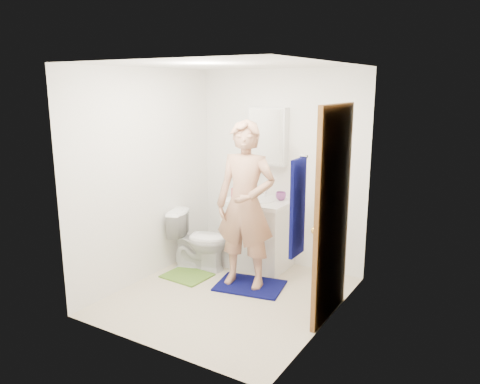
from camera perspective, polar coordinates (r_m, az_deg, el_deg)
name	(u,v)px	position (r m, az deg, el deg)	size (l,w,h in m)	color
floor	(229,297)	(5.15, -1.40, -12.63)	(2.20, 2.40, 0.02)	beige
ceiling	(227,63)	(4.65, -1.57, 15.39)	(2.20, 2.40, 0.02)	white
wall_back	(281,169)	(5.79, 5.01, 2.83)	(2.20, 0.02, 2.40)	white
wall_front	(146,214)	(3.82, -11.35, -2.68)	(2.20, 0.02, 2.40)	white
wall_left	(146,176)	(5.42, -11.41, 1.93)	(0.02, 2.40, 2.40)	white
wall_right	(332,200)	(4.27, 11.16, -1.01)	(0.02, 2.40, 2.40)	white
vanity_cabinet	(258,235)	(5.80, 2.22, -5.28)	(0.75, 0.55, 0.80)	white
countertop	(258,202)	(5.68, 2.26, -1.20)	(0.79, 0.59, 0.05)	white
sink_basin	(258,201)	(5.67, 2.26, -1.05)	(0.40, 0.40, 0.03)	white
faucet	(265,192)	(5.81, 3.13, -0.01)	(0.03, 0.03, 0.12)	silver
medicine_cabinet	(268,136)	(5.74, 3.43, 6.81)	(0.50, 0.12, 0.70)	white
mirror_panel	(266,137)	(5.68, 3.13, 6.75)	(0.46, 0.01, 0.66)	white
door	(332,215)	(4.46, 11.19, -2.72)	(0.05, 0.80, 2.05)	brown
door_knob	(315,230)	(4.21, 9.12, -4.65)	(0.07, 0.07, 0.07)	gold
towel	(298,208)	(3.77, 7.04, -1.93)	(0.03, 0.24, 0.80)	#070A48
towel_hook	(304,156)	(3.67, 7.79, 4.34)	(0.02, 0.02, 0.06)	silver
toilet	(199,240)	(5.76, -4.99, -5.84)	(0.40, 0.71, 0.72)	white
bath_mat	(250,286)	(5.35, 1.22, -11.34)	(0.73, 0.52, 0.02)	#070A48
green_rug	(187,276)	(5.65, -6.46, -10.09)	(0.51, 0.43, 0.02)	#5A872D
soap_dispenser	(235,190)	(5.76, -0.56, 0.19)	(0.08, 0.08, 0.18)	#CC605F
toothbrush_cup	(281,196)	(5.66, 5.00, -0.49)	(0.13, 0.13, 0.10)	#863F8B
man	(246,205)	(5.07, 0.68, -1.60)	(0.67, 0.44, 1.83)	tan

